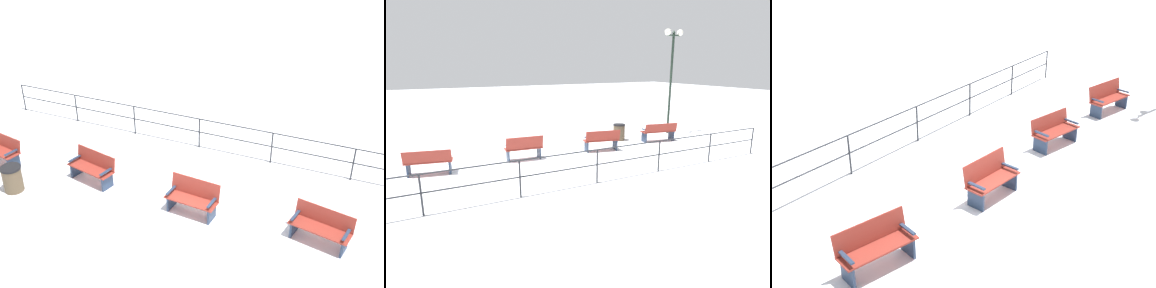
% 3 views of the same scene
% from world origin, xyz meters
% --- Properties ---
extents(ground_plane, '(80.00, 80.00, 0.00)m').
position_xyz_m(ground_plane, '(0.00, 0.00, 0.00)').
color(ground_plane, white).
rests_on(ground_plane, ground).
extents(bench_second, '(0.81, 1.54, 0.90)m').
position_xyz_m(bench_second, '(-0.17, -3.25, 0.47)').
color(bench_second, maroon).
rests_on(bench_second, ground).
extents(bench_third, '(0.65, 1.42, 0.94)m').
position_xyz_m(bench_third, '(0.06, 0.01, 0.47)').
color(bench_third, maroon).
rests_on(bench_third, ground).
extents(bench_fourth, '(0.83, 1.54, 0.86)m').
position_xyz_m(bench_fourth, '(-0.12, 3.28, 0.45)').
color(bench_fourth, maroon).
rests_on(bench_fourth, ground).
extents(bench_fifth, '(0.82, 1.64, 0.93)m').
position_xyz_m(bench_fifth, '(0.03, 6.54, 0.48)').
color(bench_fifth, maroon).
rests_on(bench_fifth, ground).
extents(waterfront_railing, '(0.05, 16.93, 1.06)m').
position_xyz_m(waterfront_railing, '(-3.24, -0.00, 0.72)').
color(waterfront_railing, '#26282D').
rests_on(waterfront_railing, ground).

